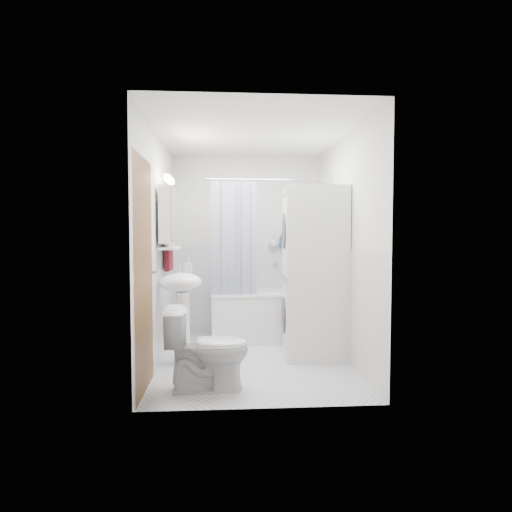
{
  "coord_description": "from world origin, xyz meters",
  "views": [
    {
      "loc": [
        -0.28,
        -4.53,
        1.35
      ],
      "look_at": [
        0.04,
        0.15,
        1.11
      ],
      "focal_mm": 30.0,
      "sensor_mm": 36.0,
      "label": 1
    }
  ],
  "objects": [
    {
      "name": "towel",
      "position": [
        -0.94,
        0.39,
        1.38
      ],
      "size": [
        0.07,
        0.36,
        0.88
      ],
      "color": "#561010",
      "rests_on": "room_walls"
    },
    {
      "name": "floor",
      "position": [
        0.0,
        0.0,
        0.0
      ],
      "size": [
        2.6,
        2.6,
        0.0
      ],
      "primitive_type": "plane",
      "color": "silver",
      "rests_on": "ground"
    },
    {
      "name": "shampoo_a",
      "position": [
        0.35,
        1.24,
        1.23
      ],
      "size": [
        0.13,
        0.17,
        0.13
      ],
      "primitive_type": "imported",
      "color": "gray",
      "rests_on": "shower_caddy"
    },
    {
      "name": "shampoo_b",
      "position": [
        0.47,
        1.24,
        1.2
      ],
      "size": [
        0.08,
        0.21,
        0.08
      ],
      "primitive_type": "imported",
      "color": "#214B86",
      "rests_on": "shower_caddy"
    },
    {
      "name": "washer_dryer",
      "position": [
        0.68,
        0.11,
        0.93
      ],
      "size": [
        0.7,
        0.69,
        1.86
      ],
      "rotation": [
        0.0,
        0.0,
        -0.05
      ],
      "color": "white",
      "rests_on": "ground"
    },
    {
      "name": "sink",
      "position": [
        -0.75,
        -0.07,
        0.7
      ],
      "size": [
        0.44,
        0.37,
        1.04
      ],
      "color": "white",
      "rests_on": "ground"
    },
    {
      "name": "bathtub",
      "position": [
        0.34,
        0.92,
        0.34
      ],
      "size": [
        1.62,
        0.77,
        0.62
      ],
      "color": "white",
      "rests_on": "ground"
    },
    {
      "name": "wainscot",
      "position": [
        0.0,
        0.29,
        0.6
      ],
      "size": [
        1.98,
        2.58,
        2.58
      ],
      "color": "white",
      "rests_on": "ground"
    },
    {
      "name": "curtain_rod",
      "position": [
        0.34,
        0.6,
        2.0
      ],
      "size": [
        1.8,
        0.02,
        0.02
      ],
      "primitive_type": "cylinder",
      "rotation": [
        0.0,
        1.57,
        0.0
      ],
      "color": "silver",
      "rests_on": "room_walls"
    },
    {
      "name": "toilet",
      "position": [
        -0.45,
        -0.85,
        0.36
      ],
      "size": [
        0.74,
        0.42,
        0.71
      ],
      "primitive_type": "imported",
      "rotation": [
        0.0,
        0.0,
        1.59
      ],
      "color": "white",
      "rests_on": "ground"
    },
    {
      "name": "shower_curtain",
      "position": [
        -0.19,
        0.6,
        1.25
      ],
      "size": [
        0.55,
        0.02,
        1.45
      ],
      "color": "#15224A",
      "rests_on": "curtain_rod"
    },
    {
      "name": "shower_caddy",
      "position": [
        0.59,
        1.24,
        1.15
      ],
      "size": [
        0.22,
        0.06,
        0.02
      ],
      "primitive_type": "cube",
      "color": "silver",
      "rests_on": "room_walls"
    },
    {
      "name": "room_walls",
      "position": [
        0.0,
        0.0,
        1.49
      ],
      "size": [
        2.6,
        2.6,
        2.6
      ],
      "color": "silver",
      "rests_on": "ground"
    },
    {
      "name": "tub_spout",
      "position": [
        0.54,
        1.25,
        0.94
      ],
      "size": [
        0.04,
        0.12,
        0.04
      ],
      "primitive_type": "cylinder",
      "rotation": [
        1.57,
        0.0,
        0.0
      ],
      "color": "silver",
      "rests_on": "room_walls"
    },
    {
      "name": "shelf_cup",
      "position": [
        -0.89,
        0.22,
        1.26
      ],
      "size": [
        0.1,
        0.09,
        0.1
      ],
      "primitive_type": "imported",
      "color": "gray",
      "rests_on": "shelf"
    },
    {
      "name": "shelf_bottle",
      "position": [
        -0.89,
        -0.05,
        1.25
      ],
      "size": [
        0.07,
        0.18,
        0.07
      ],
      "primitive_type": "imported",
      "color": "gray",
      "rests_on": "shelf"
    },
    {
      "name": "door",
      "position": [
        -0.95,
        -0.55,
        1.0
      ],
      "size": [
        0.05,
        2.0,
        2.0
      ],
      "color": "brown",
      "rests_on": "ground"
    },
    {
      "name": "soap_pump",
      "position": [
        -0.71,
        0.25,
        0.95
      ],
      "size": [
        0.08,
        0.17,
        0.08
      ],
      "primitive_type": "imported",
      "color": "gray",
      "rests_on": "sink"
    },
    {
      "name": "medicine_cabinet",
      "position": [
        -0.9,
        0.1,
        1.57
      ],
      "size": [
        0.13,
        0.5,
        0.71
      ],
      "color": "white",
      "rests_on": "room_walls"
    },
    {
      "name": "shelf",
      "position": [
        -0.89,
        0.1,
        1.2
      ],
      "size": [
        0.18,
        0.54,
        0.02
      ],
      "primitive_type": "cube",
      "color": "silver",
      "rests_on": "room_walls"
    }
  ]
}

